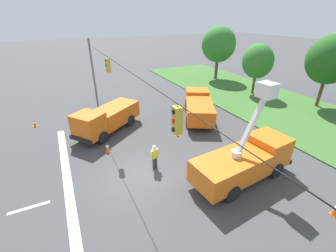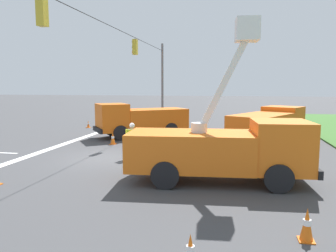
% 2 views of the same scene
% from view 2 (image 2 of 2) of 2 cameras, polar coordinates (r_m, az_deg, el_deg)
% --- Properties ---
extents(ground_plane, '(200.00, 200.00, 0.00)m').
position_cam_2_polar(ground_plane, '(16.82, -10.68, -5.44)').
color(ground_plane, '#424244').
extents(lane_markings, '(17.60, 15.25, 0.01)m').
position_cam_2_polar(lane_markings, '(19.56, -25.90, -4.26)').
color(lane_markings, silver).
rests_on(lane_markings, ground).
extents(signal_gantry, '(26.20, 0.33, 7.20)m').
position_cam_2_polar(signal_gantry, '(16.43, -11.03, 9.18)').
color(signal_gantry, slate).
rests_on(signal_gantry, ground).
extents(utility_truck_bucket_lift, '(2.90, 6.92, 5.96)m').
position_cam_2_polar(utility_truck_bucket_lift, '(12.32, 9.53, -3.53)').
color(utility_truck_bucket_lift, orange).
rests_on(utility_truck_bucket_lift, ground).
extents(utility_truck_support_near, '(7.07, 5.35, 2.21)m').
position_cam_2_polar(utility_truck_support_near, '(21.37, 17.25, 0.34)').
color(utility_truck_support_near, orange).
rests_on(utility_truck_support_near, ground).
extents(utility_truck_support_far, '(5.63, 6.52, 2.38)m').
position_cam_2_polar(utility_truck_support_far, '(23.21, -4.88, 1.23)').
color(utility_truck_support_far, orange).
rests_on(utility_truck_support_far, ground).
extents(road_worker, '(0.38, 0.61, 1.77)m').
position_cam_2_polar(road_worker, '(16.38, -6.25, -2.13)').
color(road_worker, '#383842').
rests_on(road_worker, ground).
extents(traffic_cone_foreground_left, '(0.36, 0.36, 0.62)m').
position_cam_2_polar(traffic_cone_foreground_left, '(19.12, 6.95, -2.96)').
color(traffic_cone_foreground_left, orange).
rests_on(traffic_cone_foreground_left, ground).
extents(traffic_cone_foreground_right, '(0.36, 0.36, 0.72)m').
position_cam_2_polar(traffic_cone_foreground_right, '(6.92, 3.91, -20.94)').
color(traffic_cone_foreground_right, orange).
rests_on(traffic_cone_foreground_right, ground).
extents(traffic_cone_mid_left, '(0.36, 0.36, 0.77)m').
position_cam_2_polar(traffic_cone_mid_left, '(20.46, -9.59, -2.10)').
color(traffic_cone_mid_left, orange).
rests_on(traffic_cone_mid_left, ground).
extents(traffic_cone_near_bucket, '(0.36, 0.36, 0.80)m').
position_cam_2_polar(traffic_cone_near_bucket, '(8.56, 23.03, -15.52)').
color(traffic_cone_near_bucket, orange).
rests_on(traffic_cone_near_bucket, ground).
extents(traffic_cone_lane_edge_b, '(0.36, 0.36, 0.62)m').
position_cam_2_polar(traffic_cone_lane_edge_b, '(29.03, -13.71, 0.31)').
color(traffic_cone_lane_edge_b, orange).
rests_on(traffic_cone_lane_edge_b, ground).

